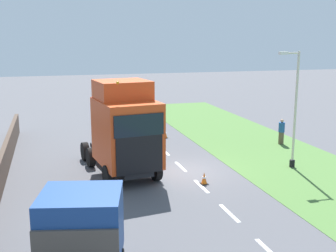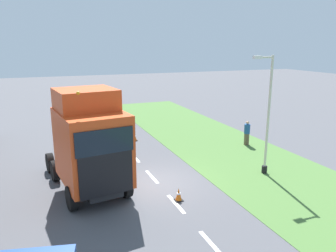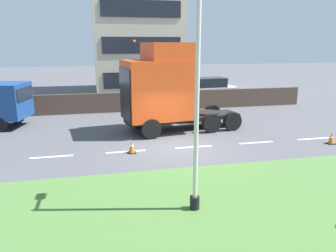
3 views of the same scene
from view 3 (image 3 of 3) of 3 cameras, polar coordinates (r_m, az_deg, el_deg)
ground_plane at (r=15.35m, az=2.01°, el=-3.84°), size 120.00×120.00×0.00m
grass_verge at (r=10.10m, az=10.82°, el=-14.05°), size 7.00×44.00×0.01m
lane_markings at (r=15.53m, az=4.52°, el=-3.65°), size 0.16×21.00×0.00m
boundary_wall at (r=23.76m, az=-3.43°, el=4.33°), size 0.25×24.00×1.38m
building_block at (r=32.53m, az=-5.99°, el=14.14°), size 11.27×7.44×10.63m
lorry_cab at (r=17.80m, az=-0.89°, el=6.63°), size 3.49×6.83×4.94m
parked_car at (r=26.70m, az=6.96°, el=6.04°), size 2.19×4.67×2.10m
lamp_post at (r=9.08m, az=4.82°, el=2.42°), size 1.26×0.28×6.17m
traffic_cone_lead at (r=17.74m, az=26.56°, el=-1.92°), size 0.36×0.36×0.58m
traffic_cone_trailing at (r=14.66m, az=-6.33°, el=-3.62°), size 0.36×0.36×0.58m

